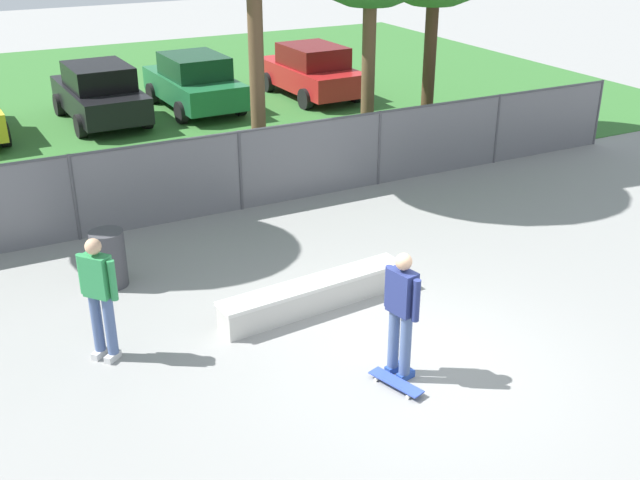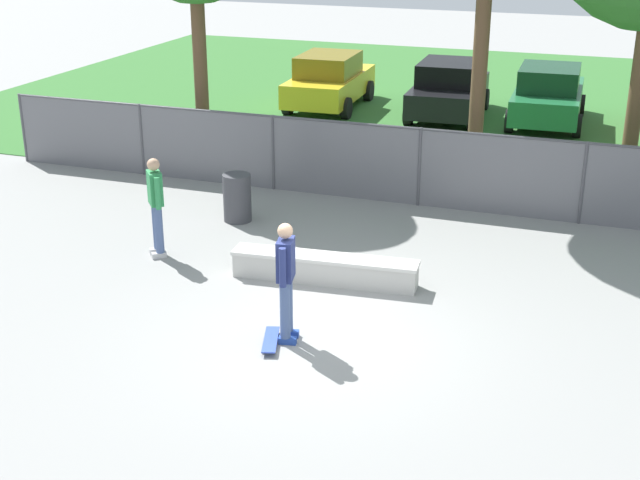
% 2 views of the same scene
% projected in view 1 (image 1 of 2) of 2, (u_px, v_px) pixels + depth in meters
% --- Properties ---
extents(ground_plane, '(80.00, 80.00, 0.00)m').
position_uv_depth(ground_plane, '(412.00, 360.00, 10.59)').
color(ground_plane, gray).
extents(grass_strip, '(31.67, 20.00, 0.02)m').
position_uv_depth(grass_strip, '(120.00, 100.00, 24.02)').
color(grass_strip, '#336B2D').
rests_on(grass_strip, ground).
extents(concrete_ledge, '(3.19, 0.76, 0.47)m').
position_uv_depth(concrete_ledge, '(314.00, 295.00, 11.83)').
color(concrete_ledge, '#B7B5AD').
rests_on(concrete_ledge, ground).
extents(skateboarder, '(0.34, 0.59, 1.82)m').
position_uv_depth(skateboarder, '(401.00, 310.00, 9.83)').
color(skateboarder, '#2647A5').
rests_on(skateboarder, ground).
extents(skateboard, '(0.43, 0.82, 0.09)m').
position_uv_depth(skateboard, '(396.00, 382.00, 9.98)').
color(skateboard, '#334CB2').
rests_on(skateboard, ground).
extents(chainlink_fence, '(19.74, 0.07, 1.67)m').
position_uv_depth(chainlink_fence, '(240.00, 167.00, 15.31)').
color(chainlink_fence, '#4C4C51').
rests_on(chainlink_fence, ground).
extents(car_black, '(2.14, 4.26, 1.66)m').
position_uv_depth(car_black, '(100.00, 93.00, 21.36)').
color(car_black, black).
rests_on(car_black, ground).
extents(car_green, '(2.14, 4.26, 1.66)m').
position_uv_depth(car_green, '(194.00, 82.00, 22.63)').
color(car_green, '#1E6638').
rests_on(car_green, ground).
extents(car_red, '(2.14, 4.26, 1.66)m').
position_uv_depth(car_red, '(311.00, 71.00, 24.04)').
color(car_red, '#B21E1E').
rests_on(car_red, ground).
extents(bystander, '(0.44, 0.48, 1.82)m').
position_uv_depth(bystander, '(99.00, 294.00, 10.24)').
color(bystander, beige).
rests_on(bystander, ground).
extents(trash_bin, '(0.56, 0.56, 0.96)m').
position_uv_depth(trash_bin, '(109.00, 259.00, 12.44)').
color(trash_bin, '#3F3F44').
rests_on(trash_bin, ground).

